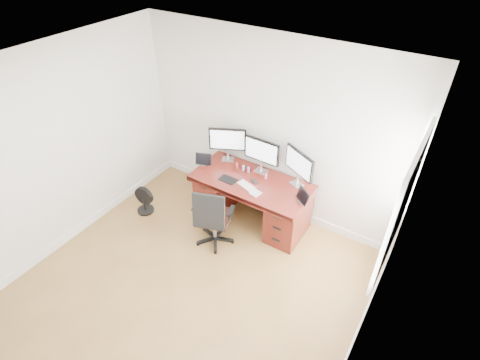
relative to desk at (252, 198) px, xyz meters
The scene contains 19 objects.
ground 1.87m from the desk, 90.00° to the right, with size 4.50×4.50×0.00m, color olive.
back_wall 1.04m from the desk, 90.00° to the left, with size 4.00×0.10×2.70m, color silver.
right_wall 2.80m from the desk, 40.79° to the right, with size 0.10×4.50×2.70m.
desk is the anchor object (origin of this frame).
office_chair 0.74m from the desk, 105.33° to the right, with size 0.66×0.66×0.97m.
floor_fan 1.68m from the desk, 153.57° to the right, with size 0.31×0.26×0.45m.
monitor_left 0.93m from the desk, 157.67° to the left, with size 0.51×0.27×0.53m.
monitor_center 0.72m from the desk, 90.01° to the left, with size 0.55×0.14×0.53m.
monitor_right 0.93m from the desk, 22.33° to the left, with size 0.51×0.28×0.53m.
tablet_left 0.92m from the desk, behind, with size 0.25×0.15×0.19m.
tablet_right 0.92m from the desk, ahead, with size 0.23×0.20×0.19m.
keyboard 0.40m from the desk, 86.45° to the right, with size 0.28×0.12×0.01m, color silver.
trackpad 0.47m from the desk, 51.45° to the right, with size 0.13×0.13×0.01m, color silver.
drawing_tablet 0.50m from the desk, 145.97° to the right, with size 0.24×0.15×0.01m, color black.
phone 0.36m from the desk, 35.46° to the right, with size 0.12×0.06×0.01m, color black.
figurine_brown 0.54m from the desk, 160.62° to the left, with size 0.04×0.04×0.10m.
figurine_blue 0.48m from the desk, 152.22° to the left, with size 0.04×0.04×0.10m.
figurine_purple 0.44m from the desk, 139.09° to the left, with size 0.04×0.04×0.10m.
figurine_pink 0.44m from the desk, 38.58° to the left, with size 0.04×0.04×0.10m.
Camera 1 is at (2.12, -1.85, 3.93)m, focal length 28.00 mm.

